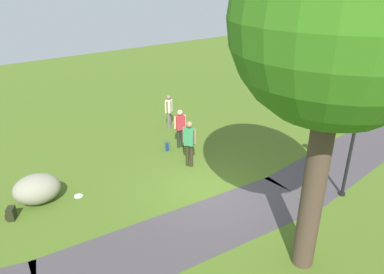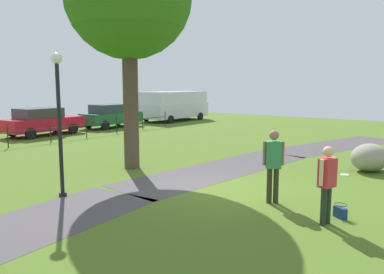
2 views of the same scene
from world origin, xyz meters
name	(u,v)px [view 1 (image 1 of 2)]	position (x,y,z in m)	size (l,w,h in m)	color
ground_plane	(211,190)	(0.00, 0.00, 0.00)	(48.00, 48.00, 0.00)	#4A661F
footpath_segment_near	(350,155)	(-6.01, 1.48, 0.00)	(8.14, 2.83, 0.01)	#464043
footpath_segment_mid	(188,233)	(1.95, 1.28, 0.00)	(8.21, 3.21, 0.01)	#464043
large_shade_tree	(341,22)	(0.37, 3.89, 5.76)	(4.25, 4.25, 7.94)	#4C3A2C
lamp_post	(355,131)	(-3.16, 2.85, 2.26)	(0.28, 0.28, 3.67)	black
lawn_boulder	(37,189)	(4.74, -2.85, 0.46)	(1.64, 1.43, 0.93)	gray
woman_with_handbag	(180,126)	(-1.13, -3.28, 0.95)	(0.51, 0.32, 1.64)	#212E1E
man_near_boulder	(169,109)	(-1.95, -5.27, 0.92)	(0.44, 0.40, 1.60)	#65625B
passerby_on_path	(189,140)	(-0.44, -1.76, 1.05)	(0.39, 0.45, 1.80)	#2E2C19
handbag_on_grass	(167,146)	(-0.55, -3.42, 0.14)	(0.38, 0.38, 0.31)	navy
backpack_by_boulder	(11,214)	(5.65, -2.41, 0.19)	(0.35, 0.34, 0.40)	black
frisbee_on_grass	(78,196)	(3.66, -2.36, 0.01)	(0.27, 0.27, 0.02)	white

